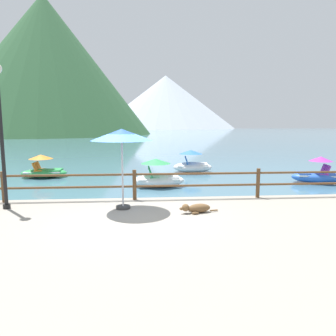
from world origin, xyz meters
The scene contains 12 objects.
ground_plane centered at (0.00, 40.00, 0.00)m, with size 200.00×200.00×0.00m, color #477084.
promenade_dock centered at (0.00, -2.20, 0.20)m, with size 28.00×8.00×0.40m, color gray.
dock_railing centered at (0.00, 1.55, 0.98)m, with size 23.92×0.12×0.95m.
lamp_post centered at (-3.58, 0.80, 2.80)m, with size 0.28×0.28×3.97m.
beach_umbrella centered at (-0.30, 0.53, 2.45)m, with size 1.70×1.70×2.24m.
dog_resting centered at (1.70, -0.03, 0.52)m, with size 1.08×0.43×0.26m.
pedal_boat_0 centered at (3.05, 9.42, 0.45)m, with size 2.34×1.63×1.27m.
pedal_boat_1 centered at (8.40, 5.81, 0.41)m, with size 2.48×1.55×1.25m.
pedal_boat_3 centered at (0.92, 5.57, 0.42)m, with size 2.30×1.39×1.24m.
pedal_boat_5 centered at (-4.88, 8.38, 0.38)m, with size 2.32×1.28×1.18m.
cliff_headland centered at (-21.33, 72.88, 15.28)m, with size 49.67×49.67×32.57m.
distant_peak centered at (11.20, 148.45, 12.65)m, with size 66.93×66.93×25.29m, color #A8B2C1.
Camera 1 is at (0.30, -8.21, 2.81)m, focal length 33.80 mm.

